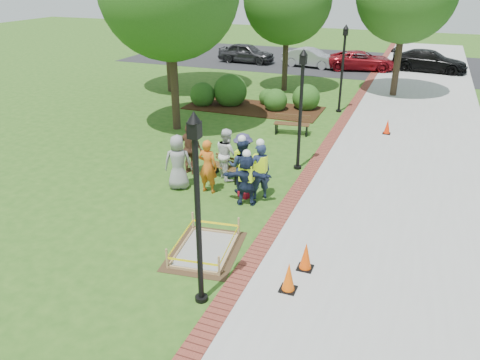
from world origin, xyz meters
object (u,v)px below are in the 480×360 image
at_px(hivis_worker_c, 242,165).
at_px(cone_front, 289,278).
at_px(bench_near, 227,172).
at_px(lamp_near, 197,199).
at_px(hivis_worker_a, 247,177).
at_px(hivis_worker_b, 260,170).
at_px(wet_concrete_pad, 205,243).

bearing_deg(hivis_worker_c, cone_front, -57.21).
bearing_deg(bench_near, lamp_near, -71.80).
relative_size(hivis_worker_a, hivis_worker_b, 0.90).
height_order(wet_concrete_pad, lamp_near, lamp_near).
bearing_deg(bench_near, hivis_worker_c, -42.45).
relative_size(bench_near, lamp_near, 0.33).
bearing_deg(cone_front, hivis_worker_b, 117.28).
distance_m(cone_front, lamp_near, 2.89).
height_order(lamp_near, hivis_worker_b, lamp_near).
distance_m(cone_front, hivis_worker_b, 4.75).
relative_size(wet_concrete_pad, hivis_worker_c, 1.29).
height_order(bench_near, hivis_worker_a, hivis_worker_a).
distance_m(cone_front, hivis_worker_a, 4.41).
bearing_deg(cone_front, hivis_worker_c, 122.79).
xyz_separation_m(cone_front, lamp_near, (-1.67, -1.02, 2.13)).
bearing_deg(wet_concrete_pad, hivis_worker_b, 85.41).
relative_size(wet_concrete_pad, lamp_near, 0.59).
bearing_deg(wet_concrete_pad, lamp_near, -66.94).
relative_size(bench_near, hivis_worker_c, 0.73).
relative_size(cone_front, hivis_worker_b, 0.37).
height_order(cone_front, hivis_worker_a, hivis_worker_a).
bearing_deg(lamp_near, hivis_worker_c, 102.16).
xyz_separation_m(lamp_near, hivis_worker_a, (-0.73, 4.68, -1.59)).
relative_size(cone_front, hivis_worker_c, 0.38).
height_order(bench_near, cone_front, bench_near).
relative_size(wet_concrete_pad, bench_near, 1.76).
bearing_deg(lamp_near, wet_concrete_pad, 113.06).
xyz_separation_m(wet_concrete_pad, hivis_worker_c, (-0.40, 3.62, 0.72)).
bearing_deg(hivis_worker_c, lamp_near, -77.84).
relative_size(hivis_worker_a, hivis_worker_c, 0.92).
bearing_deg(hivis_worker_a, hivis_worker_b, 65.79).
xyz_separation_m(wet_concrete_pad, bench_near, (-1.28, 4.43, -0.00)).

